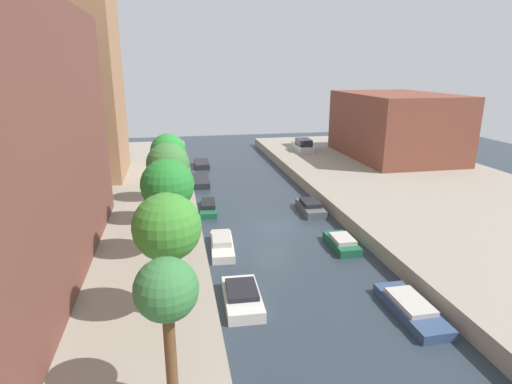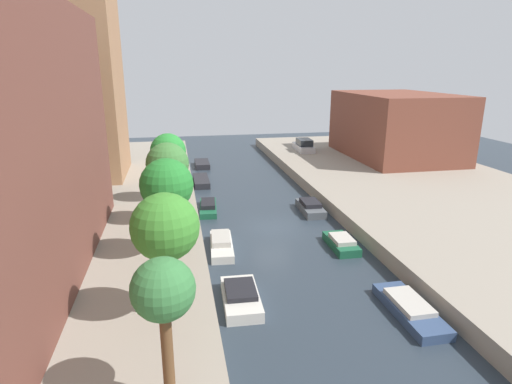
{
  "view_description": "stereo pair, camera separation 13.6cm",
  "coord_description": "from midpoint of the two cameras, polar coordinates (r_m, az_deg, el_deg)",
  "views": [
    {
      "loc": [
        -6.43,
        -26.89,
        10.84
      ],
      "look_at": [
        0.07,
        6.18,
        0.8
      ],
      "focal_mm": 29.66,
      "sensor_mm": 36.0,
      "label": 1
    },
    {
      "loc": [
        -6.3,
        -26.92,
        10.84
      ],
      "look_at": [
        0.07,
        6.18,
        0.8
      ],
      "focal_mm": 29.66,
      "sensor_mm": 36.0,
      "label": 2
    }
  ],
  "objects": [
    {
      "name": "street_tree_2",
      "position": [
        22.1,
        -12.02,
        0.9
      ],
      "size": [
        2.75,
        2.75,
        5.39
      ],
      "color": "brown",
      "rests_on": "quay_left"
    },
    {
      "name": "quay_left",
      "position": [
        30.09,
        -27.14,
        -5.44
      ],
      "size": [
        20.0,
        64.0,
        1.0
      ],
      "primitive_type": "cube",
      "color": "gray",
      "rests_on": "ground_plane"
    },
    {
      "name": "street_tree_4",
      "position": [
        32.0,
        -11.87,
        5.35
      ],
      "size": [
        2.62,
        2.62,
        5.15
      ],
      "color": "brown",
      "rests_on": "quay_left"
    },
    {
      "name": "parked_car",
      "position": [
        51.83,
        6.3,
        6.22
      ],
      "size": [
        1.94,
        4.61,
        1.47
      ],
      "color": "#B7B7BC",
      "rests_on": "quay_right"
    },
    {
      "name": "street_tree_0",
      "position": [
        12.52,
        -12.29,
        -13.24
      ],
      "size": [
        1.86,
        1.86,
        4.75
      ],
      "color": "brown",
      "rests_on": "quay_left"
    },
    {
      "name": "moored_boat_right_1",
      "position": [
        21.1,
        20.03,
        -14.52
      ],
      "size": [
        1.57,
        4.45,
        0.69
      ],
      "color": "#33476B",
      "rests_on": "ground_plane"
    },
    {
      "name": "moored_boat_left_4",
      "position": [
        40.96,
        -7.54,
        1.5
      ],
      "size": [
        1.41,
        4.39,
        0.56
      ],
      "color": "#232328",
      "rests_on": "ground_plane"
    },
    {
      "name": "apartment_tower_far",
      "position": [
        42.12,
        -25.68,
        18.06
      ],
      "size": [
        10.0,
        8.45,
        24.12
      ],
      "primitive_type": "cube",
      "color": "#9E704C",
      "rests_on": "quay_left"
    },
    {
      "name": "low_block_right",
      "position": [
        50.3,
        18.16,
        8.54
      ],
      "size": [
        10.0,
        14.75,
        7.02
      ],
      "primitive_type": "cube",
      "color": "brown",
      "rests_on": "quay_right"
    },
    {
      "name": "quay_right",
      "position": [
        35.88,
        26.09,
        -1.92
      ],
      "size": [
        20.0,
        64.0,
        1.0
      ],
      "primitive_type": "cube",
      "color": "gray",
      "rests_on": "ground_plane"
    },
    {
      "name": "moored_boat_left_1",
      "position": [
        20.66,
        -2.06,
        -13.96
      ],
      "size": [
        1.81,
        3.69,
        0.79
      ],
      "color": "beige",
      "rests_on": "ground_plane"
    },
    {
      "name": "street_tree_1",
      "position": [
        16.58,
        -12.15,
        -4.74
      ],
      "size": [
        2.66,
        2.66,
        5.28
      ],
      "color": "brown",
      "rests_on": "quay_left"
    },
    {
      "name": "moored_boat_left_2",
      "position": [
        26.24,
        -4.76,
        -7.06
      ],
      "size": [
        1.6,
        4.18,
        0.83
      ],
      "color": "beige",
      "rests_on": "ground_plane"
    },
    {
      "name": "moored_boat_left_5",
      "position": [
        48.04,
        -7.43,
        3.75
      ],
      "size": [
        1.58,
        3.67,
        0.59
      ],
      "color": "#232328",
      "rests_on": "ground_plane"
    },
    {
      "name": "moored_boat_left_3",
      "position": [
        33.21,
        -6.58,
        -2.0
      ],
      "size": [
        1.57,
        4.18,
        0.77
      ],
      "color": "#195638",
      "rests_on": "ground_plane"
    },
    {
      "name": "moored_boat_right_3",
      "position": [
        32.98,
        7.25,
        -2.05
      ],
      "size": [
        1.61,
        3.78,
        0.89
      ],
      "color": "#4C5156",
      "rests_on": "ground_plane"
    },
    {
      "name": "moored_boat_right_2",
      "position": [
        26.97,
        11.36,
        -6.72
      ],
      "size": [
        1.44,
        3.27,
        0.75
      ],
      "color": "#195638",
      "rests_on": "ground_plane"
    },
    {
      "name": "street_tree_3",
      "position": [
        27.12,
        -11.94,
        3.63
      ],
      "size": [
        2.69,
        2.69,
        5.32
      ],
      "color": "brown",
      "rests_on": "quay_left"
    },
    {
      "name": "ground_plane",
      "position": [
        29.7,
        2.04,
        -4.84
      ],
      "size": [
        84.0,
        84.0,
        0.0
      ],
      "primitive_type": "plane",
      "color": "#28333D"
    }
  ]
}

